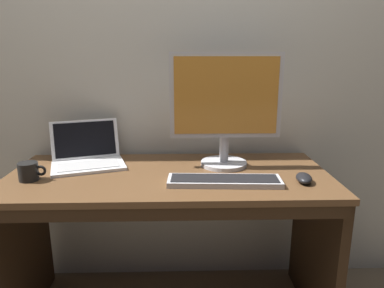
% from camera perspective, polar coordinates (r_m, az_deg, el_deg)
% --- Properties ---
extents(back_wall, '(3.75, 0.04, 2.63)m').
position_cam_1_polar(back_wall, '(1.93, -3.62, 14.90)').
color(back_wall, beige).
rests_on(back_wall, ground).
extents(desk, '(1.48, 0.65, 0.76)m').
position_cam_1_polar(desk, '(1.73, -3.62, -11.96)').
color(desk, brown).
rests_on(desk, ground).
extents(laptop_white, '(0.41, 0.37, 0.21)m').
position_cam_1_polar(laptop_white, '(1.84, -16.49, -1.86)').
color(laptop_white, white).
rests_on(laptop_white, desk).
extents(external_monitor, '(0.53, 0.23, 0.55)m').
position_cam_1_polar(external_monitor, '(1.69, 5.41, 6.19)').
color(external_monitor, '#B7B7BC').
rests_on(external_monitor, desk).
extents(wired_keyboard, '(0.49, 0.15, 0.03)m').
position_cam_1_polar(wired_keyboard, '(1.53, 5.22, -5.92)').
color(wired_keyboard, '#BCBCC1').
rests_on(wired_keyboard, desk).
extents(computer_mouse, '(0.08, 0.12, 0.04)m').
position_cam_1_polar(computer_mouse, '(1.61, 17.57, -5.25)').
color(computer_mouse, black).
rests_on(computer_mouse, desk).
extents(coffee_mug, '(0.12, 0.09, 0.08)m').
position_cam_1_polar(coffee_mug, '(1.71, -24.76, -4.04)').
color(coffee_mug, black).
rests_on(coffee_mug, desk).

